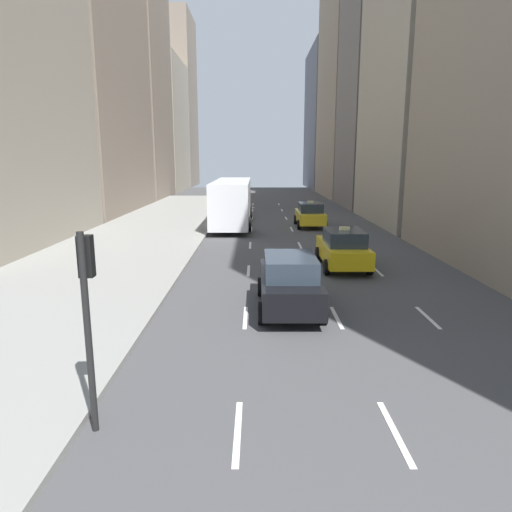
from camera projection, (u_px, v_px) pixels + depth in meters
The scene contains 9 objects.
sidewalk_left at pixel (133, 241), 26.65m from camera, with size 8.00×66.00×0.15m, color gray.
lane_markings at pixel (304, 256), 22.79m from camera, with size 5.72×56.00×0.01m.
building_row_left at pixel (110, 73), 44.63m from camera, with size 6.00×91.09×30.42m.
building_row_right at pixel (389, 35), 39.94m from camera, with size 6.00×87.00×37.04m.
taxi_lead at pixel (341, 248), 20.27m from camera, with size 2.02×4.40×1.87m.
taxi_second at pixel (308, 214), 32.64m from camera, with size 2.02×4.40×1.87m.
sedan_black_near at pixel (288, 282), 14.58m from camera, with size 2.02×4.55×1.81m.
city_bus at pixel (230, 201), 33.31m from camera, with size 2.80×11.61×3.25m.
traffic_light_pole at pixel (85, 300), 7.75m from camera, with size 0.24×0.42×3.60m.
Camera 1 is at (0.13, 0.72, 4.75)m, focal length 32.00 mm.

